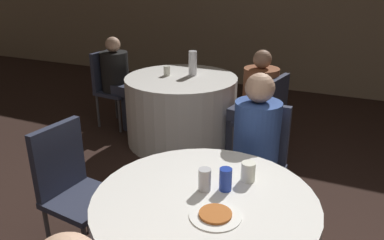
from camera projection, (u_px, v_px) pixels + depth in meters
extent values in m
cube|color=gray|center=(339.00, 1.00, 5.42)|extent=(16.00, 0.06, 2.80)
cylinder|color=white|center=(181.00, 110.00, 4.16)|extent=(1.22, 1.22, 0.74)
cube|color=#2D3347|center=(254.00, 173.00, 2.73)|extent=(0.41, 0.41, 0.04)
cube|color=#2D3347|center=(263.00, 133.00, 2.78)|extent=(0.38, 0.06, 0.46)
cylinder|color=#4C4C51|center=(268.00, 218.00, 2.60)|extent=(0.03, 0.03, 0.41)
cylinder|color=#4C4C51|center=(223.00, 205.00, 2.74)|extent=(0.03, 0.03, 0.41)
cylinder|color=#4C4C51|center=(280.00, 194.00, 2.88)|extent=(0.03, 0.03, 0.41)
cylinder|color=#4C4C51|center=(238.00, 183.00, 3.02)|extent=(0.03, 0.03, 0.41)
cube|color=#2D3347|center=(83.00, 200.00, 2.40)|extent=(0.44, 0.44, 0.04)
cube|color=#2D3347|center=(58.00, 159.00, 2.40)|extent=(0.09, 0.38, 0.46)
cylinder|color=#4C4C51|center=(123.00, 223.00, 2.54)|extent=(0.03, 0.03, 0.41)
cylinder|color=#4C4C51|center=(87.00, 208.00, 2.70)|extent=(0.03, 0.03, 0.41)
cylinder|color=#4C4C51|center=(48.00, 235.00, 2.43)|extent=(0.03, 0.03, 0.41)
cube|color=#2D3347|center=(116.00, 92.00, 4.57)|extent=(0.44, 0.44, 0.04)
cube|color=#2D3347|center=(103.00, 70.00, 4.56)|extent=(0.09, 0.38, 0.46)
cylinder|color=#4C4C51|center=(137.00, 108.00, 4.71)|extent=(0.03, 0.03, 0.41)
cylinder|color=#4C4C51|center=(120.00, 116.00, 4.43)|extent=(0.03, 0.03, 0.41)
cylinder|color=#4C4C51|center=(116.00, 103.00, 4.86)|extent=(0.03, 0.03, 0.41)
cylinder|color=#4C4C51|center=(98.00, 111.00, 4.59)|extent=(0.03, 0.03, 0.41)
cube|color=#2D3347|center=(258.00, 122.00, 3.64)|extent=(0.47, 0.47, 0.04)
cube|color=#2D3347|center=(278.00, 101.00, 3.46)|extent=(0.12, 0.38, 0.46)
cylinder|color=#4C4C51|center=(233.00, 145.00, 3.69)|extent=(0.03, 0.03, 0.41)
cylinder|color=#4C4C51|center=(249.00, 134.00, 3.95)|extent=(0.03, 0.03, 0.41)
cylinder|color=#4C4C51|center=(265.00, 154.00, 3.51)|extent=(0.03, 0.03, 0.41)
cylinder|color=#4C4C51|center=(279.00, 141.00, 3.77)|extent=(0.03, 0.03, 0.41)
cylinder|color=#282828|center=(243.00, 213.00, 2.62)|extent=(0.24, 0.24, 0.45)
cube|color=#282828|center=(250.00, 171.00, 2.61)|extent=(0.32, 0.33, 0.12)
cylinder|color=#33519E|center=(256.00, 138.00, 2.62)|extent=(0.32, 0.32, 0.52)
sphere|color=tan|center=(260.00, 88.00, 2.49)|extent=(0.20, 0.20, 0.20)
cylinder|color=#33384C|center=(132.00, 111.00, 4.54)|extent=(0.24, 0.24, 0.45)
cube|color=#33384C|center=(123.00, 88.00, 4.49)|extent=(0.35, 0.34, 0.12)
cylinder|color=black|center=(115.00, 72.00, 4.47)|extent=(0.33, 0.33, 0.47)
sphere|color=tan|center=(113.00, 44.00, 4.35)|extent=(0.18, 0.18, 0.18)
cylinder|color=#33384C|center=(237.00, 136.00, 3.84)|extent=(0.24, 0.24, 0.45)
cube|color=#33384C|center=(248.00, 113.00, 3.68)|extent=(0.37, 0.37, 0.12)
cylinder|color=brown|center=(260.00, 95.00, 3.54)|extent=(0.33, 0.33, 0.52)
sphere|color=#997056|center=(263.00, 59.00, 3.42)|extent=(0.17, 0.17, 0.17)
cylinder|color=white|center=(215.00, 215.00, 1.73)|extent=(0.25, 0.25, 0.01)
cylinder|color=#B25B23|center=(215.00, 214.00, 1.73)|extent=(0.15, 0.15, 0.01)
cylinder|color=silver|center=(205.00, 180.00, 1.92)|extent=(0.07, 0.07, 0.12)
cylinder|color=#1E38A5|center=(226.00, 179.00, 1.92)|extent=(0.07, 0.07, 0.12)
cylinder|color=silver|center=(248.00, 172.00, 2.01)|extent=(0.08, 0.08, 0.11)
cylinder|color=white|center=(193.00, 63.00, 4.05)|extent=(0.09, 0.09, 0.27)
cylinder|color=silver|center=(167.00, 71.00, 4.08)|extent=(0.07, 0.07, 0.10)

